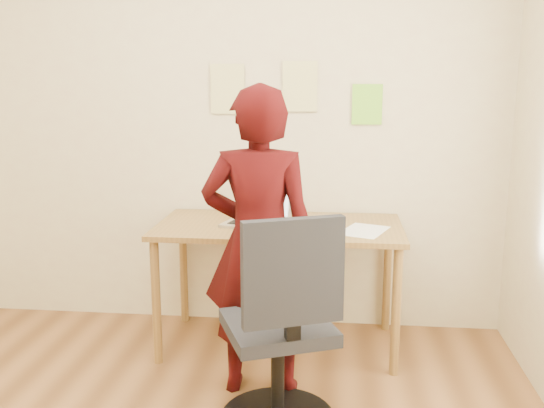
# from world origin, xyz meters

# --- Properties ---
(room) EXTENTS (3.58, 3.58, 2.78)m
(room) POSITION_xyz_m (0.00, 0.00, 1.35)
(room) COLOR brown
(room) RESTS_ON ground
(desk) EXTENTS (1.40, 0.70, 0.74)m
(desk) POSITION_xyz_m (0.39, 1.38, 0.65)
(desk) COLOR olive
(desk) RESTS_ON ground
(laptop) EXTENTS (0.42, 0.39, 0.25)m
(laptop) POSITION_xyz_m (0.27, 1.39, 0.79)
(laptop) COLOR #BBBBC3
(laptop) RESTS_ON desk
(paper_sheet) EXTENTS (0.31, 0.36, 0.00)m
(paper_sheet) POSITION_xyz_m (0.87, 1.29, 0.74)
(paper_sheet) COLOR white
(paper_sheet) RESTS_ON desk
(phone) EXTENTS (0.12, 0.13, 0.01)m
(phone) POSITION_xyz_m (0.69, 1.17, 0.74)
(phone) COLOR black
(phone) RESTS_ON desk
(wall_note_left) EXTENTS (0.21, 0.00, 0.30)m
(wall_note_left) POSITION_xyz_m (0.04, 1.74, 1.50)
(wall_note_left) COLOR #DFD885
(wall_note_left) RESTS_ON room
(wall_note_mid) EXTENTS (0.21, 0.00, 0.30)m
(wall_note_mid) POSITION_xyz_m (0.48, 1.74, 1.51)
(wall_note_mid) COLOR #DFD885
(wall_note_mid) RESTS_ON room
(wall_note_right) EXTENTS (0.18, 0.00, 0.24)m
(wall_note_right) POSITION_xyz_m (0.89, 1.74, 1.41)
(wall_note_right) COLOR #83DF32
(wall_note_right) RESTS_ON room
(office_chair) EXTENTS (0.59, 0.60, 1.02)m
(office_chair) POSITION_xyz_m (0.49, 0.49, 0.44)
(office_chair) COLOR black
(office_chair) RESTS_ON ground
(person) EXTENTS (0.58, 0.39, 1.54)m
(person) POSITION_xyz_m (0.34, 0.86, 0.77)
(person) COLOR #320607
(person) RESTS_ON ground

